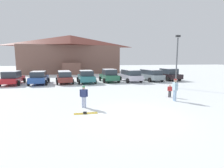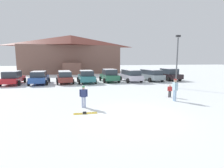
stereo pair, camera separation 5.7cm
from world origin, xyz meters
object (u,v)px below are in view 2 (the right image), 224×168
object	(u,v)px
parked_teal_hatchback	(86,76)
parked_green_coupe	(109,75)
skier_adult_in_blue_parka	(175,89)
parked_red_sedan	(13,78)
parked_blue_hatchback	(39,78)
parked_grey_wagon	(151,75)
pair_of_skis	(85,113)
ski_lodge	(71,54)
parked_black_sedan	(168,74)
skier_teen_in_navy_coat	(84,95)
parked_maroon_van	(65,77)
skier_child_in_red_jacket	(170,90)
lamp_post	(177,59)
parked_silver_wagon	(131,75)

from	to	relation	value
parked_teal_hatchback	parked_green_coupe	bearing A→B (deg)	7.30
skier_adult_in_blue_parka	parked_red_sedan	bearing A→B (deg)	141.00
parked_blue_hatchback	parked_green_coupe	distance (m)	9.04
parked_red_sedan	parked_grey_wagon	xyz separation A→B (m)	(18.20, -0.07, 0.05)
skier_adult_in_blue_parka	pair_of_skis	world-z (taller)	skier_adult_in_blue_parka
ski_lodge	parked_black_sedan	distance (m)	23.57
skier_adult_in_blue_parka	pair_of_skis	size ratio (longest dim) A/B	1.23
parked_green_coupe	parked_black_sedan	bearing A→B (deg)	1.06
parked_grey_wagon	skier_teen_in_navy_coat	size ratio (longest dim) A/B	3.46
parked_teal_hatchback	skier_adult_in_blue_parka	world-z (taller)	skier_adult_in_blue_parka
ski_lodge	parked_grey_wagon	distance (m)	22.17
parked_maroon_van	parked_red_sedan	bearing A→B (deg)	178.80
parked_red_sedan	skier_child_in_red_jacket	bearing A→B (deg)	-35.34
parked_green_coupe	parked_black_sedan	size ratio (longest dim) A/B	0.86
parked_blue_hatchback	parked_black_sedan	xyz separation A→B (m)	(18.07, 0.57, 0.06)
parked_teal_hatchback	parked_green_coupe	size ratio (longest dim) A/B	1.09
parked_green_coupe	ski_lodge	bearing A→B (deg)	106.19
parked_black_sedan	skier_teen_in_navy_coat	distance (m)	18.22
pair_of_skis	lamp_post	world-z (taller)	lamp_post
pair_of_skis	skier_teen_in_navy_coat	bearing A→B (deg)	90.32
parked_maroon_van	parked_grey_wagon	size ratio (longest dim) A/B	0.92
ski_lodge	parked_silver_wagon	world-z (taller)	ski_lodge
parked_red_sedan	ski_lodge	bearing A→B (deg)	69.99
parked_red_sedan	parked_silver_wagon	xyz separation A→B (m)	(15.12, -0.25, 0.06)
parked_blue_hatchback	parked_maroon_van	distance (m)	3.07
skier_adult_in_blue_parka	parked_green_coupe	bearing A→B (deg)	102.13
parked_red_sedan	parked_blue_hatchback	size ratio (longest dim) A/B	1.03
parked_grey_wagon	skier_child_in_red_jacket	size ratio (longest dim) A/B	4.64
parked_silver_wagon	skier_teen_in_navy_coat	world-z (taller)	parked_silver_wagon
parked_silver_wagon	lamp_post	world-z (taller)	lamp_post
parked_maroon_van	lamp_post	distance (m)	13.80
parked_maroon_van	skier_teen_in_navy_coat	distance (m)	12.32
parked_black_sedan	skier_adult_in_blue_parka	xyz separation A→B (m)	(-6.44, -12.23, 0.06)
parked_maroon_van	parked_green_coupe	bearing A→B (deg)	2.36
skier_teen_in_navy_coat	parked_blue_hatchback	bearing A→B (deg)	112.17
skier_child_in_red_jacket	lamp_post	size ratio (longest dim) A/B	0.19
ski_lodge	parked_green_coupe	size ratio (longest dim) A/B	5.21
parked_black_sedan	pair_of_skis	bearing A→B (deg)	-133.38
parked_teal_hatchback	parked_red_sedan	bearing A→B (deg)	178.14
skier_adult_in_blue_parka	parked_teal_hatchback	bearing A→B (deg)	116.36
parked_red_sedan	skier_adult_in_blue_parka	xyz separation A→B (m)	(14.75, -11.94, 0.10)
parked_maroon_van	parked_black_sedan	size ratio (longest dim) A/B	0.92
parked_blue_hatchback	skier_teen_in_navy_coat	xyz separation A→B (m)	(4.90, -12.02, -0.03)
parked_maroon_van	parked_black_sedan	bearing A→B (deg)	1.58
parked_green_coupe	parked_teal_hatchback	bearing A→B (deg)	-172.70
parked_teal_hatchback	parked_grey_wagon	world-z (taller)	parked_teal_hatchback
parked_silver_wagon	skier_teen_in_navy_coat	distance (m)	13.99
parked_teal_hatchback	parked_grey_wagon	bearing A→B (deg)	1.36
parked_teal_hatchback	pair_of_skis	distance (m)	13.41
ski_lodge	skier_adult_in_blue_parka	bearing A→B (deg)	-75.39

